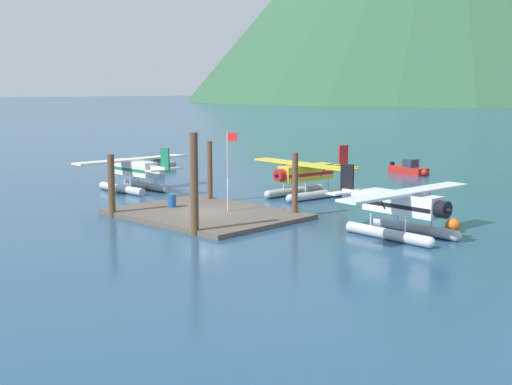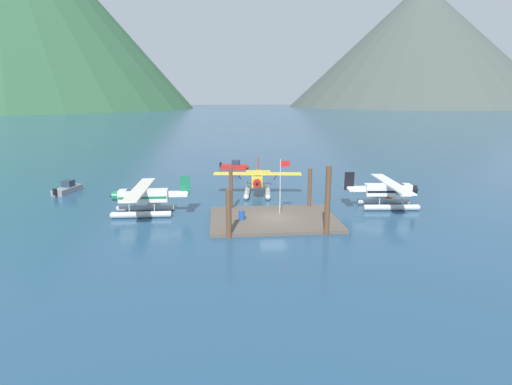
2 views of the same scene
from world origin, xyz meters
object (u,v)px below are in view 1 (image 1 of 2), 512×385
seaplane_yellow_bow_centre (306,177)px  seaplane_cream_port_fwd (134,172)px  mooring_buoy (453,225)px  seaplane_white_stbd_fwd (402,210)px  boat_red_open_north (409,169)px  fuel_drum (172,201)px  boat_grey_open_west (156,165)px  flagpole (229,160)px

seaplane_yellow_bow_centre → seaplane_cream_port_fwd: bearing=-148.6°
mooring_buoy → seaplane_white_stbd_fwd: seaplane_white_stbd_fwd is taller
seaplane_white_stbd_fwd → boat_red_open_north: (-15.11, 25.55, -1.09)m
seaplane_white_stbd_fwd → boat_red_open_north: seaplane_white_stbd_fwd is taller
fuel_drum → seaplane_cream_port_fwd: size_ratio=0.08×
seaplane_white_stbd_fwd → seaplane_cream_port_fwd: same height
mooring_buoy → boat_red_open_north: bearing=126.6°
seaplane_yellow_bow_centre → seaplane_white_stbd_fwd: (13.21, -7.25, 0.00)m
boat_grey_open_west → seaplane_cream_port_fwd: bearing=-44.3°
mooring_buoy → boat_grey_open_west: boat_grey_open_west is taller
fuel_drum → seaplane_yellow_bow_centre: 11.57m
mooring_buoy → boat_grey_open_west: 38.75m
mooring_buoy → seaplane_white_stbd_fwd: 3.64m
flagpole → seaplane_yellow_bow_centre: (-1.39, 9.60, -2.14)m
mooring_buoy → boat_red_open_north: size_ratio=0.18×
seaplane_yellow_bow_centre → seaplane_white_stbd_fwd: size_ratio=1.00×
fuel_drum → boat_grey_open_west: boat_grey_open_west is taller
mooring_buoy → seaplane_yellow_bow_centre: 15.38m
flagpole → seaplane_yellow_bow_centre: flagpole is taller
mooring_buoy → boat_red_open_north: 27.97m
fuel_drum → boat_grey_open_west: 25.27m
seaplane_yellow_bow_centre → fuel_drum: bearing=-103.1°
flagpole → seaplane_white_stbd_fwd: size_ratio=0.52×
seaplane_cream_port_fwd → boat_red_open_north: bearing=68.1°
fuel_drum → seaplane_cream_port_fwd: bearing=158.4°
seaplane_yellow_bow_centre → boat_red_open_north: bearing=95.9°
flagpole → seaplane_cream_port_fwd: size_ratio=0.52×
seaplane_yellow_bow_centre → seaplane_cream_port_fwd: (-12.22, -7.45, 0.00)m
mooring_buoy → flagpole: bearing=-157.9°
flagpole → seaplane_yellow_bow_centre: size_ratio=0.52×
boat_grey_open_west → fuel_drum: bearing=-35.2°
seaplane_cream_port_fwd → boat_grey_open_west: bearing=135.7°
seaplane_cream_port_fwd → boat_grey_open_west: size_ratio=2.19×
seaplane_yellow_bow_centre → boat_grey_open_west: size_ratio=2.21×
fuel_drum → seaplane_yellow_bow_centre: bearing=76.9°
mooring_buoy → boat_grey_open_west: bearing=168.9°
fuel_drum → seaplane_yellow_bow_centre: seaplane_yellow_bow_centre is taller
fuel_drum → boat_red_open_north: size_ratio=0.18×
seaplane_white_stbd_fwd → boat_grey_open_west: 37.98m
mooring_buoy → boat_grey_open_west: (-38.02, 7.49, 0.06)m
seaplane_cream_port_fwd → fuel_drum: bearing=-21.6°
flagpole → boat_grey_open_west: (-24.64, 12.93, -3.23)m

